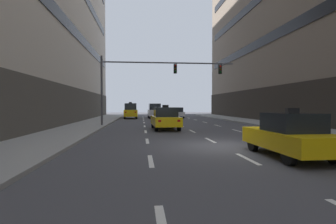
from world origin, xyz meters
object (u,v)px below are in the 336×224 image
Objects in this scene: taxi_driving_0 at (130,111)px; traffic_signal_0 at (152,75)px; car_driving_3 at (155,111)px; car_driving_1 at (177,113)px; taxi_driving_4 at (290,135)px; taxi_driving_2 at (165,119)px.

traffic_signal_0 reaches higher than taxi_driving_0.
car_driving_1 is at bearing -0.15° from car_driving_3.
traffic_signal_0 is at bearing 106.32° from taxi_driving_4.
car_driving_3 is at bearing 86.14° from traffic_signal_0.
taxi_driving_2 is at bearing -90.34° from car_driving_3.
traffic_signal_0 is (-4.35, -15.03, 3.79)m from car_driving_1.
taxi_driving_0 is 30.10m from taxi_driving_4.
taxi_driving_0 is 6.82m from car_driving_1.
taxi_driving_2 reaches higher than car_driving_1.
car_driving_1 is at bearing 79.46° from taxi_driving_2.
taxi_driving_0 is 1.02× the size of car_driving_3.
taxi_driving_0 is at bearing -171.07° from car_driving_3.
taxi_driving_4 is (-0.01, -29.86, 0.01)m from car_driving_1.
traffic_signal_0 reaches higher than car_driving_3.
taxi_driving_2 is (3.35, -17.97, -0.23)m from taxi_driving_0.
car_driving_1 is at bearing 4.50° from taxi_driving_0.
traffic_signal_0 reaches higher than taxi_driving_4.
traffic_signal_0 is at bearing -80.44° from taxi_driving_0.
traffic_signal_0 is at bearing -106.15° from car_driving_1.
taxi_driving_0 is 3.50m from car_driving_3.
car_driving_3 is at bearing 89.66° from taxi_driving_2.
taxi_driving_0 reaches higher than taxi_driving_4.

